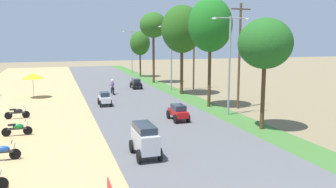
% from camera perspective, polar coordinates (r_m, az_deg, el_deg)
% --- Properties ---
extents(parked_motorbike_second, '(1.80, 0.54, 0.94)m').
position_cam_1_polar(parked_motorbike_second, '(19.27, -25.53, -8.44)').
color(parked_motorbike_second, black).
rests_on(parked_motorbike_second, dirt_shoulder).
extents(parked_motorbike_third, '(1.80, 0.54, 0.94)m').
position_cam_1_polar(parked_motorbike_third, '(23.70, -23.42, -5.13)').
color(parked_motorbike_third, black).
rests_on(parked_motorbike_third, dirt_shoulder).
extents(parked_motorbike_fourth, '(1.80, 0.54, 0.94)m').
position_cam_1_polar(parked_motorbike_fourth, '(28.70, -23.40, -2.76)').
color(parked_motorbike_fourth, black).
rests_on(parked_motorbike_fourth, dirt_shoulder).
extents(vendor_umbrella, '(2.20, 2.20, 2.52)m').
position_cam_1_polar(vendor_umbrella, '(37.98, -21.26, 2.76)').
color(vendor_umbrella, '#99999E').
rests_on(vendor_umbrella, dirt_shoulder).
extents(median_tree_nearest, '(3.52, 3.52, 7.34)m').
position_cam_1_polar(median_tree_nearest, '(23.60, 15.61, 7.90)').
color(median_tree_nearest, '#4C351E').
rests_on(median_tree_nearest, median_strip).
extents(median_tree_second, '(3.82, 3.82, 9.52)m').
position_cam_1_polar(median_tree_second, '(30.82, 6.94, 11.13)').
color(median_tree_second, '#4C351E').
rests_on(median_tree_second, median_strip).
extents(median_tree_third, '(4.40, 4.40, 9.55)m').
position_cam_1_polar(median_tree_third, '(37.79, 2.30, 10.53)').
color(median_tree_third, '#4C351E').
rests_on(median_tree_third, median_strip).
extents(median_tree_fourth, '(3.68, 3.68, 9.53)m').
position_cam_1_polar(median_tree_fourth, '(47.78, -2.41, 11.14)').
color(median_tree_fourth, '#4C351E').
rests_on(median_tree_fourth, median_strip).
extents(median_tree_fifth, '(3.15, 3.15, 7.24)m').
position_cam_1_polar(median_tree_fifth, '(55.71, -4.60, 8.29)').
color(median_tree_fifth, '#4C351E').
rests_on(median_tree_fifth, median_strip).
extents(streetlamp_near, '(3.16, 0.20, 7.71)m').
position_cam_1_polar(streetlamp_near, '(27.63, 10.04, 5.70)').
color(streetlamp_near, gray).
rests_on(streetlamp_near, median_strip).
extents(streetlamp_mid, '(3.16, 0.20, 7.57)m').
position_cam_1_polar(streetlamp_mid, '(40.84, 0.55, 6.77)').
color(streetlamp_mid, gray).
rests_on(streetlamp_mid, median_strip).
extents(streetlamp_far, '(3.16, 0.20, 7.42)m').
position_cam_1_polar(streetlamp_far, '(62.15, -5.95, 7.42)').
color(streetlamp_far, gray).
rests_on(streetlamp_far, median_strip).
extents(utility_pole_near, '(1.80, 0.20, 9.01)m').
position_cam_1_polar(utility_pole_near, '(30.68, 11.60, 6.32)').
color(utility_pole_near, brown).
rests_on(utility_pole_near, ground).
extents(utility_pole_far, '(1.80, 0.20, 9.28)m').
position_cam_1_polar(utility_pole_far, '(41.82, 4.25, 7.33)').
color(utility_pole_far, brown).
rests_on(utility_pole_far, ground).
extents(car_van_silver, '(1.19, 2.41, 1.67)m').
position_cam_1_polar(car_van_silver, '(17.90, -3.81, -7.28)').
color(car_van_silver, '#B7BCC1').
rests_on(car_van_silver, road_strip).
extents(car_sedan_red, '(1.10, 2.26, 1.19)m').
position_cam_1_polar(car_sedan_red, '(25.67, 1.66, -2.91)').
color(car_sedan_red, red).
rests_on(car_sedan_red, road_strip).
extents(car_hatchback_white, '(1.04, 2.00, 1.23)m').
position_cam_1_polar(car_hatchback_white, '(31.88, -10.34, -0.69)').
color(car_hatchback_white, silver).
rests_on(car_hatchback_white, road_strip).
extents(car_sedan_black, '(1.10, 2.26, 1.19)m').
position_cam_1_polar(car_sedan_black, '(42.33, -5.26, 1.79)').
color(car_sedan_black, black).
rests_on(car_sedan_black, road_strip).
extents(motorbike_ahead_second, '(0.54, 1.80, 1.66)m').
position_cam_1_polar(motorbike_ahead_second, '(38.31, -9.09, 1.12)').
color(motorbike_ahead_second, black).
rests_on(motorbike_ahead_second, road_strip).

